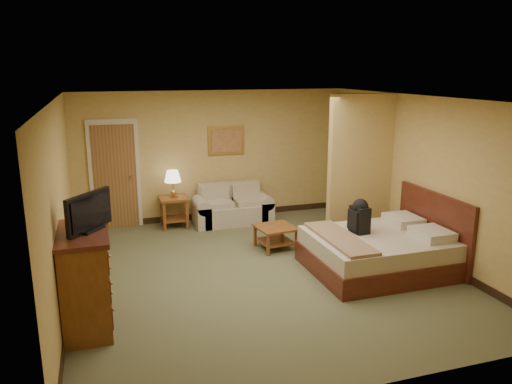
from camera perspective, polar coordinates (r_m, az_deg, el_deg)
name	(u,v)px	position (r m, az deg, el deg)	size (l,w,h in m)	color
floor	(261,272)	(7.68, 0.54, -9.14)	(6.00, 6.00, 0.00)	brown
ceiling	(261,99)	(7.08, 0.59, 10.61)	(6.00, 6.00, 0.00)	white
back_wall	(214,156)	(10.11, -4.81, 4.14)	(5.50, 0.02, 2.60)	tan
left_wall	(60,204)	(6.94, -21.53, -1.33)	(0.02, 6.00, 2.60)	tan
right_wall	(422,177)	(8.53, 18.40, 1.64)	(0.02, 6.00, 2.60)	tan
partition	(360,169)	(8.96, 11.83, 2.64)	(1.20, 0.15, 2.60)	tan
door	(115,175)	(9.88, -15.82, 1.85)	(0.94, 0.16, 2.10)	beige
baseboard	(215,215)	(10.38, -4.66, -2.63)	(5.50, 0.02, 0.12)	black
loveseat	(232,210)	(9.99, -2.72, -2.10)	(1.54, 0.72, 0.78)	tan
side_table	(174,207)	(9.81, -9.36, -1.73)	(0.54, 0.54, 0.60)	brown
table_lamp	(173,177)	(9.66, -9.50, 1.70)	(0.32, 0.32, 0.52)	#B77F43
coffee_table	(275,233)	(8.55, 2.24, -4.67)	(0.68, 0.68, 0.40)	brown
wall_picture	(226,141)	(10.09, -3.42, 5.88)	(0.74, 0.04, 0.58)	#B78E3F
dresser	(86,279)	(6.27, -18.90, -9.44)	(0.59, 1.12, 1.20)	brown
tv	(89,213)	(6.00, -18.55, -2.29)	(0.49, 0.61, 0.45)	black
bed	(383,250)	(7.92, 14.28, -6.45)	(2.09, 1.77, 1.15)	#481A10
backpack	(360,215)	(7.77, 11.79, -2.57)	(0.25, 0.32, 0.53)	black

